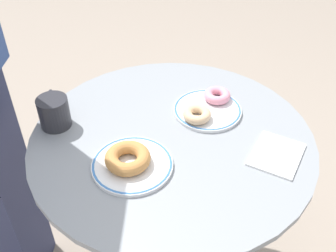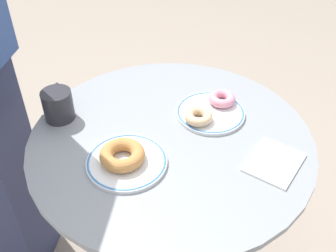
{
  "view_description": "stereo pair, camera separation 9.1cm",
  "coord_description": "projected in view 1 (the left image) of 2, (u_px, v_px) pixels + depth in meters",
  "views": [
    {
      "loc": [
        -0.71,
        -0.44,
        1.44
      ],
      "look_at": [
        0.02,
        0.03,
        0.71
      ],
      "focal_mm": 43.05,
      "sensor_mm": 36.0,
      "label": 1
    },
    {
      "loc": [
        -0.66,
        -0.51,
        1.44
      ],
      "look_at": [
        0.02,
        0.03,
        0.71
      ],
      "focal_mm": 43.05,
      "sensor_mm": 36.0,
      "label": 2
    }
  ],
  "objects": [
    {
      "name": "cafe_table",
      "position": [
        172.0,
        191.0,
        1.26
      ],
      "size": [
        0.79,
        0.79,
        0.7
      ],
      "color": "gray",
      "rests_on": "ground"
    },
    {
      "name": "plate_right",
      "position": [
        207.0,
        110.0,
        1.2
      ],
      "size": [
        0.2,
        0.2,
        0.01
      ],
      "color": "white",
      "rests_on": "cafe_table"
    },
    {
      "name": "donut_old_fashioned",
      "position": [
        128.0,
        158.0,
        1.01
      ],
      "size": [
        0.16,
        0.16,
        0.03
      ],
      "primitive_type": "torus",
      "rotation": [
        0.0,
        0.0,
        5.54
      ],
      "color": "#BC7F42",
      "rests_on": "plate_left"
    },
    {
      "name": "coffee_mug",
      "position": [
        54.0,
        111.0,
        1.13
      ],
      "size": [
        0.1,
        0.11,
        0.09
      ],
      "color": "#28282D",
      "rests_on": "cafe_table"
    },
    {
      "name": "paper_napkin",
      "position": [
        277.0,
        154.0,
        1.05
      ],
      "size": [
        0.16,
        0.13,
        0.01
      ],
      "primitive_type": "cube",
      "rotation": [
        0.0,
        0.0,
        0.07
      ],
      "color": "white",
      "rests_on": "cafe_table"
    },
    {
      "name": "donut_glazed",
      "position": [
        197.0,
        114.0,
        1.15
      ],
      "size": [
        0.09,
        0.09,
        0.03
      ],
      "primitive_type": "torus",
      "rotation": [
        0.0,
        0.0,
        1.49
      ],
      "color": "#E0B789",
      "rests_on": "plate_right"
    },
    {
      "name": "donut_pink_frosted",
      "position": [
        217.0,
        95.0,
        1.22
      ],
      "size": [
        0.1,
        0.1,
        0.03
      ],
      "primitive_type": "torus",
      "rotation": [
        0.0,
        0.0,
        2.79
      ],
      "color": "pink",
      "rests_on": "plate_right"
    },
    {
      "name": "plate_left",
      "position": [
        132.0,
        165.0,
        1.02
      ],
      "size": [
        0.21,
        0.21,
        0.01
      ],
      "color": "white",
      "rests_on": "cafe_table"
    }
  ]
}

